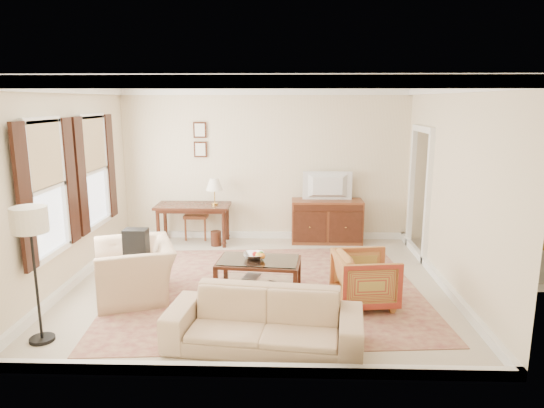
# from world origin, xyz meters

# --- Properties ---
(room_shell) EXTENTS (5.51, 5.01, 2.91)m
(room_shell) POSITION_xyz_m (0.00, 0.00, 2.47)
(room_shell) COLOR beige
(room_shell) RESTS_ON ground
(annex_bedroom) EXTENTS (3.00, 2.70, 2.90)m
(annex_bedroom) POSITION_xyz_m (4.49, 1.15, 0.34)
(annex_bedroom) COLOR beige
(annex_bedroom) RESTS_ON ground
(window_front) EXTENTS (0.12, 1.56, 1.80)m
(window_front) POSITION_xyz_m (-2.70, -0.70, 1.55)
(window_front) COLOR #CCB284
(window_front) RESTS_ON room_shell
(window_rear) EXTENTS (0.12, 1.56, 1.80)m
(window_rear) POSITION_xyz_m (-2.70, 0.90, 1.55)
(window_rear) COLOR #CCB284
(window_rear) RESTS_ON room_shell
(doorway) EXTENTS (0.10, 1.12, 2.25)m
(doorway) POSITION_xyz_m (2.71, 1.50, 1.08)
(doorway) COLOR white
(doorway) RESTS_ON room_shell
(rug) EXTENTS (4.61, 4.04, 0.01)m
(rug) POSITION_xyz_m (0.13, -0.20, 0.01)
(rug) COLOR maroon
(rug) RESTS_ON room_shell
(writing_desk) EXTENTS (1.38, 0.69, 0.75)m
(writing_desk) POSITION_xyz_m (-1.34, 2.06, 0.64)
(writing_desk) COLOR #401D12
(writing_desk) RESTS_ON room_shell
(desk_chair) EXTENTS (0.46, 0.46, 1.05)m
(desk_chair) POSITION_xyz_m (-1.35, 2.41, 0.53)
(desk_chair) COLOR brown
(desk_chair) RESTS_ON room_shell
(desk_lamp) EXTENTS (0.32, 0.32, 0.50)m
(desk_lamp) POSITION_xyz_m (-0.93, 2.06, 1.00)
(desk_lamp) COLOR silver
(desk_lamp) RESTS_ON writing_desk
(framed_prints) EXTENTS (0.25, 0.04, 0.68)m
(framed_prints) POSITION_xyz_m (-1.24, 2.47, 1.94)
(framed_prints) COLOR #401D12
(framed_prints) RESTS_ON room_shell
(sideboard) EXTENTS (1.34, 0.51, 0.82)m
(sideboard) POSITION_xyz_m (1.19, 2.21, 0.41)
(sideboard) COLOR brown
(sideboard) RESTS_ON room_shell
(tv) EXTENTS (0.89, 0.51, 0.12)m
(tv) POSITION_xyz_m (1.19, 2.19, 1.27)
(tv) COLOR black
(tv) RESTS_ON sideboard
(coffee_table) EXTENTS (1.21, 0.78, 0.49)m
(coffee_table) POSITION_xyz_m (0.03, -0.33, 0.38)
(coffee_table) COLOR #401D12
(coffee_table) RESTS_ON room_shell
(fruit_bowl) EXTENTS (0.42, 0.42, 0.10)m
(fruit_bowl) POSITION_xyz_m (-0.04, -0.27, 0.54)
(fruit_bowl) COLOR silver
(fruit_bowl) RESTS_ON coffee_table
(book_a) EXTENTS (0.28, 0.11, 0.38)m
(book_a) POSITION_xyz_m (-0.18, -0.17, 0.19)
(book_a) COLOR brown
(book_a) RESTS_ON coffee_table
(book_b) EXTENTS (0.25, 0.18, 0.38)m
(book_b) POSITION_xyz_m (0.11, -0.46, 0.19)
(book_b) COLOR brown
(book_b) RESTS_ON coffee_table
(striped_armchair) EXTENTS (0.81, 0.85, 0.79)m
(striped_armchair) POSITION_xyz_m (1.46, -0.72, 0.39)
(striped_armchair) COLOR maroon
(striped_armchair) RESTS_ON room_shell
(club_armchair) EXTENTS (1.13, 1.36, 1.02)m
(club_armchair) POSITION_xyz_m (-1.67, -0.53, 0.51)
(club_armchair) COLOR tan
(club_armchair) RESTS_ON room_shell
(backpack) EXTENTS (0.35, 0.39, 0.40)m
(backpack) POSITION_xyz_m (-1.66, -0.42, 0.76)
(backpack) COLOR black
(backpack) RESTS_ON club_armchair
(sofa) EXTENTS (2.19, 0.88, 0.83)m
(sofa) POSITION_xyz_m (0.18, -1.89, 0.42)
(sofa) COLOR tan
(sofa) RESTS_ON room_shell
(floor_lamp) EXTENTS (0.38, 0.38, 1.56)m
(floor_lamp) POSITION_xyz_m (-2.35, -1.83, 1.30)
(floor_lamp) COLOR black
(floor_lamp) RESTS_ON room_shell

